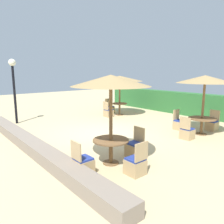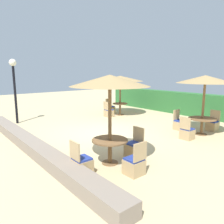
{
  "view_description": "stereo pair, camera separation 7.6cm",
  "coord_description": "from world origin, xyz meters",
  "px_view_note": "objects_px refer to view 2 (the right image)",
  "views": [
    {
      "loc": [
        7.37,
        -5.6,
        2.69
      ],
      "look_at": [
        0.0,
        0.6,
        0.9
      ],
      "focal_mm": 35.0,
      "sensor_mm": 36.0,
      "label": 1
    },
    {
      "loc": [
        7.42,
        -5.54,
        2.69
      ],
      "look_at": [
        0.0,
        0.6,
        0.9
      ],
      "focal_mm": 35.0,
      "sensor_mm": 36.0,
      "label": 2
    }
  ],
  "objects_px": {
    "lamp_post": "(14,78)",
    "patio_chair_back_left_west": "(110,109)",
    "patio_chair_front_right_south": "(81,164)",
    "parasol_back_right": "(205,80)",
    "parasol_back_left": "(120,79)",
    "round_table_back_right": "(202,121)",
    "patio_chair_back_right_south": "(187,133)",
    "patio_chair_back_right_north": "(212,125)",
    "parasol_front_right": "(110,81)",
    "patio_chair_front_right_north": "(134,148)",
    "patio_chair_front_right_east": "(134,165)",
    "patio_chair_back_right_west": "(179,124)",
    "round_table_front_right": "(110,145)",
    "round_table_back_left": "(120,106)",
    "patio_chair_back_left_south": "(109,112)"
  },
  "relations": [
    {
      "from": "lamp_post",
      "to": "patio_chair_back_left_west",
      "type": "relative_size",
      "value": 3.57
    },
    {
      "from": "patio_chair_front_right_south",
      "to": "parasol_back_right",
      "type": "bearing_deg",
      "value": 88.64
    },
    {
      "from": "parasol_back_left",
      "to": "round_table_back_right",
      "type": "relative_size",
      "value": 2.43
    },
    {
      "from": "patio_chair_front_right_south",
      "to": "patio_chair_back_right_south",
      "type": "relative_size",
      "value": 1.0
    },
    {
      "from": "parasol_back_right",
      "to": "patio_chair_back_right_north",
      "type": "relative_size",
      "value": 2.73
    },
    {
      "from": "parasol_front_right",
      "to": "patio_chair_front_right_north",
      "type": "bearing_deg",
      "value": 86.85
    },
    {
      "from": "patio_chair_front_right_east",
      "to": "patio_chair_back_left_west",
      "type": "relative_size",
      "value": 1.0
    },
    {
      "from": "patio_chair_back_right_north",
      "to": "patio_chair_back_right_west",
      "type": "distance_m",
      "value": 1.5
    },
    {
      "from": "parasol_back_right",
      "to": "patio_chair_back_right_west",
      "type": "height_order",
      "value": "parasol_back_right"
    },
    {
      "from": "round_table_front_right",
      "to": "round_table_back_left",
      "type": "height_order",
      "value": "round_table_back_left"
    },
    {
      "from": "patio_chair_back_right_west",
      "to": "patio_chair_back_left_west",
      "type": "bearing_deg",
      "value": -92.12
    },
    {
      "from": "lamp_post",
      "to": "patio_chair_front_right_east",
      "type": "height_order",
      "value": "lamp_post"
    },
    {
      "from": "lamp_post",
      "to": "patio_chair_front_right_south",
      "type": "height_order",
      "value": "lamp_post"
    },
    {
      "from": "parasol_front_right",
      "to": "patio_chair_back_left_west",
      "type": "height_order",
      "value": "parasol_front_right"
    },
    {
      "from": "parasol_front_right",
      "to": "patio_chair_back_right_south",
      "type": "distance_m",
      "value": 4.44
    },
    {
      "from": "round_table_front_right",
      "to": "patio_chair_front_right_south",
      "type": "distance_m",
      "value": 1.06
    },
    {
      "from": "patio_chair_front_right_north",
      "to": "patio_chair_back_right_north",
      "type": "distance_m",
      "value": 5.04
    },
    {
      "from": "round_table_front_right",
      "to": "patio_chair_back_right_west",
      "type": "relative_size",
      "value": 1.14
    },
    {
      "from": "parasol_front_right",
      "to": "patio_chair_back_left_south",
      "type": "distance_m",
      "value": 7.15
    },
    {
      "from": "patio_chair_back_left_west",
      "to": "round_table_back_left",
      "type": "bearing_deg",
      "value": 89.92
    },
    {
      "from": "round_table_front_right",
      "to": "patio_chair_back_right_north",
      "type": "distance_m",
      "value": 6.01
    },
    {
      "from": "round_table_front_right",
      "to": "parasol_back_left",
      "type": "distance_m",
      "value": 7.55
    },
    {
      "from": "lamp_post",
      "to": "patio_chair_front_right_east",
      "type": "bearing_deg",
      "value": 4.13
    },
    {
      "from": "parasol_back_right",
      "to": "patio_chair_back_right_south",
      "type": "xyz_separation_m",
      "value": [
        -0.03,
        -1.08,
        -2.1
      ]
    },
    {
      "from": "lamp_post",
      "to": "patio_chair_back_left_south",
      "type": "bearing_deg",
      "value": 69.46
    },
    {
      "from": "round_table_front_right",
      "to": "patio_chair_back_right_north",
      "type": "bearing_deg",
      "value": 88.53
    },
    {
      "from": "patio_chair_back_right_south",
      "to": "round_table_back_right",
      "type": "bearing_deg",
      "value": 88.43
    },
    {
      "from": "patio_chair_front_right_south",
      "to": "patio_chair_back_left_south",
      "type": "bearing_deg",
      "value": 135.74
    },
    {
      "from": "patio_chair_back_right_south",
      "to": "patio_chair_back_right_west",
      "type": "xyz_separation_m",
      "value": [
        -1.04,
        1.05,
        0.0
      ]
    },
    {
      "from": "patio_chair_back_right_north",
      "to": "patio_chair_front_right_north",
      "type": "bearing_deg",
      "value": 88.85
    },
    {
      "from": "round_table_back_right",
      "to": "patio_chair_back_right_west",
      "type": "height_order",
      "value": "patio_chair_back_right_west"
    },
    {
      "from": "round_table_back_left",
      "to": "round_table_back_right",
      "type": "height_order",
      "value": "round_table_back_left"
    },
    {
      "from": "patio_chair_front_right_north",
      "to": "parasol_back_left",
      "type": "bearing_deg",
      "value": -37.83
    },
    {
      "from": "round_table_back_left",
      "to": "patio_chair_back_right_south",
      "type": "height_order",
      "value": "patio_chair_back_right_south"
    },
    {
      "from": "round_table_front_right",
      "to": "patio_chair_front_right_south",
      "type": "height_order",
      "value": "patio_chair_front_right_south"
    },
    {
      "from": "patio_chair_front_right_east",
      "to": "patio_chair_back_left_west",
      "type": "bearing_deg",
      "value": 54.97
    },
    {
      "from": "patio_chair_back_left_west",
      "to": "patio_chair_back_right_west",
      "type": "xyz_separation_m",
      "value": [
        5.38,
        -0.2,
        0.0
      ]
    },
    {
      "from": "patio_chair_back_right_south",
      "to": "parasol_back_right",
      "type": "bearing_deg",
      "value": 88.43
    },
    {
      "from": "parasol_front_right",
      "to": "round_table_back_left",
      "type": "bearing_deg",
      "value": 136.0
    },
    {
      "from": "patio_chair_front_right_south",
      "to": "round_table_back_right",
      "type": "relative_size",
      "value": 0.81
    },
    {
      "from": "parasol_front_right",
      "to": "patio_chair_front_right_east",
      "type": "distance_m",
      "value": 2.37
    },
    {
      "from": "lamp_post",
      "to": "round_table_back_left",
      "type": "height_order",
      "value": "lamp_post"
    },
    {
      "from": "patio_chair_front_right_north",
      "to": "round_table_front_right",
      "type": "bearing_deg",
      "value": 86.85
    },
    {
      "from": "patio_chair_back_left_west",
      "to": "parasol_front_right",
      "type": "bearing_deg",
      "value": 50.76
    },
    {
      "from": "parasol_front_right",
      "to": "patio_chair_back_right_west",
      "type": "bearing_deg",
      "value": 100.2
    },
    {
      "from": "lamp_post",
      "to": "patio_chair_back_right_north",
      "type": "distance_m",
      "value": 10.0
    },
    {
      "from": "patio_chair_front_right_north",
      "to": "patio_chair_back_left_south",
      "type": "distance_m",
      "value": 6.3
    },
    {
      "from": "patio_chair_front_right_east",
      "to": "patio_chair_front_right_north",
      "type": "bearing_deg",
      "value": 45.07
    },
    {
      "from": "parasol_front_right",
      "to": "patio_chair_back_right_west",
      "type": "distance_m",
      "value": 5.44
    },
    {
      "from": "patio_chair_front_right_south",
      "to": "parasol_front_right",
      "type": "bearing_deg",
      "value": 92.59
    }
  ]
}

